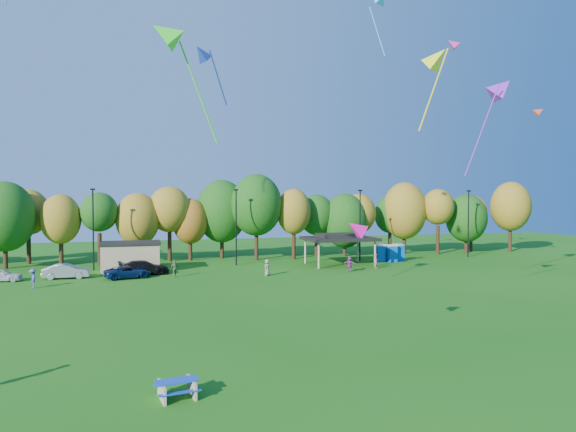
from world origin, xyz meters
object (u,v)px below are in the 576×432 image
object	(u,v)px
car_b	(66,271)
car_c	(128,272)
picnic_table	(177,387)
car_d	(144,268)
car_a	(2,275)
porta_potties	(390,253)

from	to	relation	value
car_b	car_c	xyz separation A→B (m)	(5.91, -1.55, -0.10)
picnic_table	car_d	world-z (taller)	car_d
car_c	car_d	distance (m)	2.61
car_b	car_c	world-z (taller)	car_b
car_b	car_c	distance (m)	6.12
picnic_table	car_b	world-z (taller)	car_b
car_a	car_d	bearing A→B (deg)	-82.70
picnic_table	car_b	bearing A→B (deg)	95.71
picnic_table	car_c	bearing A→B (deg)	86.30
porta_potties	picnic_table	world-z (taller)	porta_potties
porta_potties	car_d	xyz separation A→B (m)	(-30.00, -3.09, -0.35)
car_a	car_b	distance (m)	5.73
picnic_table	porta_potties	bearing A→B (deg)	44.25
porta_potties	car_d	bearing A→B (deg)	-174.11
car_a	picnic_table	bearing A→B (deg)	-153.54
car_a	car_c	xyz separation A→B (m)	(11.63, -1.23, -0.00)
car_b	car_d	size ratio (longest dim) A/B	0.86
porta_potties	picnic_table	xyz separation A→B (m)	(-28.82, -37.85, -0.68)
car_a	car_b	world-z (taller)	car_b
car_b	car_d	distance (m)	7.47
car_a	car_c	size ratio (longest dim) A/B	0.82
picnic_table	car_b	size ratio (longest dim) A/B	0.42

